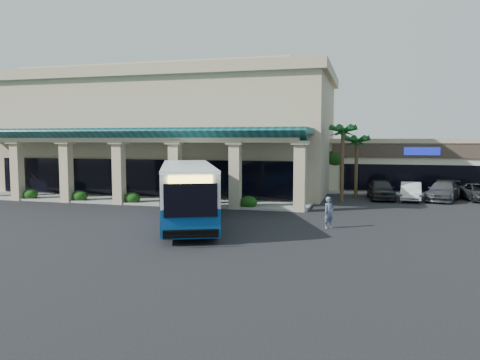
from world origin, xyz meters
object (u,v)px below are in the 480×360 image
(transit_bus, at_px, (187,194))
(pedestrian, at_px, (329,213))
(car_gray, at_px, (479,192))
(car_white, at_px, (411,191))
(car_silver, at_px, (381,189))
(car_red, at_px, (443,191))

(transit_bus, height_order, pedestrian, transit_bus)
(car_gray, bearing_deg, car_white, -178.77)
(transit_bus, relative_size, pedestrian, 7.08)
(transit_bus, height_order, car_white, transit_bus)
(car_silver, bearing_deg, car_red, -0.27)
(car_silver, relative_size, car_white, 1.09)
(car_silver, bearing_deg, transit_bus, -133.30)
(car_white, bearing_deg, car_silver, -177.27)
(car_gray, bearing_deg, car_silver, 176.64)
(pedestrian, xyz_separation_m, car_gray, (10.59, 14.75, -0.19))
(transit_bus, xyz_separation_m, car_red, (15.86, 14.70, -0.95))
(pedestrian, bearing_deg, transit_bus, 138.87)
(transit_bus, height_order, car_gray, transit_bus)
(car_silver, distance_m, car_red, 4.77)
(pedestrian, height_order, car_red, pedestrian)
(transit_bus, xyz_separation_m, car_silver, (11.11, 14.28, -0.89))
(car_gray, bearing_deg, car_red, -177.29)
(car_red, height_order, car_gray, car_red)
(transit_bus, distance_m, car_silver, 18.11)
(car_silver, bearing_deg, car_gray, 3.30)
(transit_bus, bearing_deg, car_gray, 16.83)
(car_red, bearing_deg, car_silver, -157.01)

